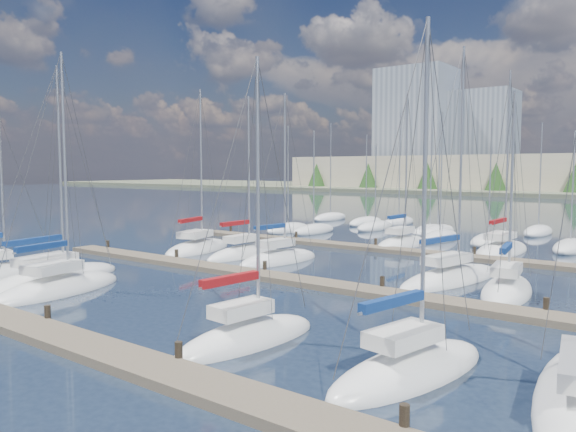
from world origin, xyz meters
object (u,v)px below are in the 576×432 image
Objects in this scene: sailboat_e at (409,370)px; sailboat_h at (198,248)px; sailboat_b at (53,279)px; sailboat_c at (59,288)px; sailboat_k at (451,278)px; sailboat_j at (279,259)px; sailboat_l at (507,291)px; sailboat_o at (402,244)px; sailboat_i at (244,253)px; sailboat_d at (248,338)px; sailboat_p at (502,250)px.

sailboat_h is at bearing 160.30° from sailboat_e.
sailboat_c is (2.66, -1.18, 0.01)m from sailboat_b.
sailboat_k is (20.47, 0.37, 0.01)m from sailboat_h.
sailboat_h is at bearing -177.52° from sailboat_j.
sailboat_l is 0.84× the size of sailboat_c.
sailboat_e is at bearing -62.37° from sailboat_o.
sailboat_j is 12.05m from sailboat_k.
sailboat_i is 14.85m from sailboat_c.
sailboat_d is 15.75m from sailboat_k.
sailboat_j is 0.84× the size of sailboat_p.
sailboat_e is at bearing 11.02° from sailboat_d.
sailboat_c is (-19.93, -0.06, -0.01)m from sailboat_e.
sailboat_h is at bearing -145.13° from sailboat_p.
sailboat_b reaches higher than sailboat_i.
sailboat_l is at bearing -17.94° from sailboat_h.
sailboat_o is at bearing 58.46° from sailboat_b.
sailboat_i is at bearing -118.28° from sailboat_o.
sailboat_k reaches higher than sailboat_d.
sailboat_d is at bearing -17.78° from sailboat_b.
sailboat_i is (-19.21, 1.14, 0.02)m from sailboat_l.
sailboat_d is 16.45m from sailboat_b.
sailboat_k reaches higher than sailboat_c.
sailboat_l is 23.38m from sailboat_c.
sailboat_p is at bearing 111.97° from sailboat_e.
sailboat_b is 0.98× the size of sailboat_c.
sailboat_l is 15.58m from sailboat_j.
sailboat_b is 0.96× the size of sailboat_o.
sailboat_l is 19.25m from sailboat_i.
sailboat_j is (-15.56, 0.72, 0.01)m from sailboat_l.
sailboat_p is at bearing 19.43° from sailboat_h.
sailboat_e is 15.74m from sailboat_k.
sailboat_i is 25.04m from sailboat_e.
sailboat_o is (-13.37, 26.89, 0.01)m from sailboat_e.
sailboat_i is 15.68m from sailboat_k.
sailboat_p is (14.61, 13.43, -0.01)m from sailboat_i.
sailboat_j reaches higher than sailboat_l.
sailboat_l is 0.76× the size of sailboat_p.
sailboat_d is 0.80× the size of sailboat_k.
sailboat_i reaches higher than sailboat_l.
sailboat_e is at bearing -37.16° from sailboat_i.
sailboat_i reaches higher than sailboat_e.
sailboat_o is at bearing 137.09° from sailboat_k.
sailboat_l is 15.28m from sailboat_p.
sailboat_l is at bearing 104.94° from sailboat_e.
sailboat_k is at bearing 33.07° from sailboat_c.
sailboat_b is (-21.59, -12.53, -0.01)m from sailboat_l.
sailboat_d is 0.91× the size of sailboat_j.
sailboat_l is 0.83× the size of sailboat_h.
sailboat_i is at bearing 178.18° from sailboat_j.
sailboat_e is at bearing -14.68° from sailboat_b.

